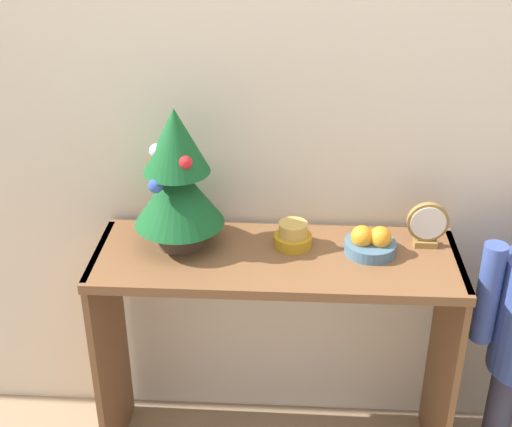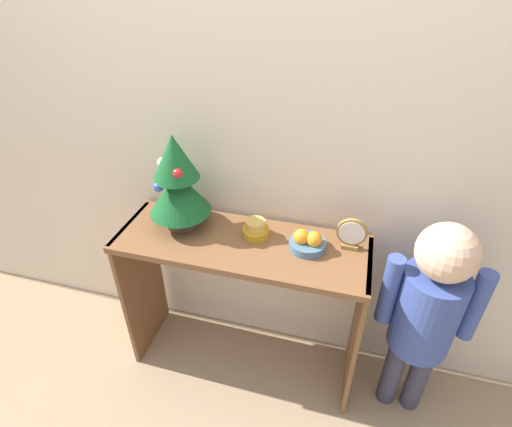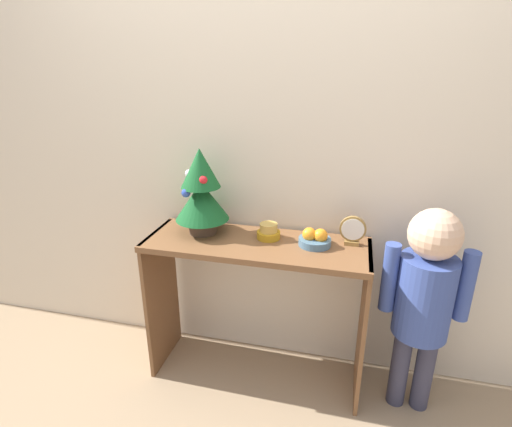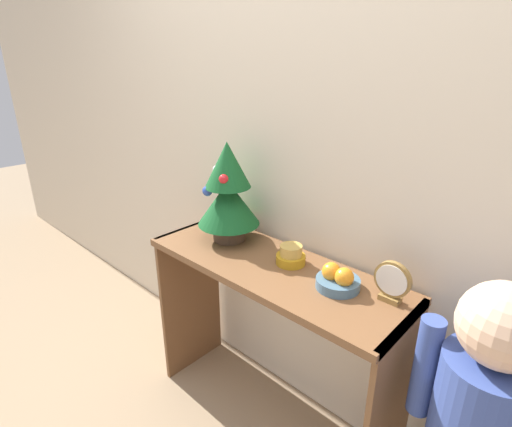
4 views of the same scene
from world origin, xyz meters
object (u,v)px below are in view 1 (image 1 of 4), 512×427
at_px(mini_tree, 177,178).
at_px(singing_bowl, 293,236).
at_px(desk_clock, 428,225).
at_px(fruit_bowl, 371,243).

distance_m(mini_tree, singing_bowl, 0.40).
bearing_deg(desk_clock, singing_bowl, -176.93).
distance_m(mini_tree, fruit_bowl, 0.62).
bearing_deg(fruit_bowl, mini_tree, 178.11).
bearing_deg(mini_tree, fruit_bowl, -1.89).
bearing_deg(singing_bowl, mini_tree, -178.44).
height_order(fruit_bowl, desk_clock, desk_clock).
relative_size(mini_tree, singing_bowl, 3.77).
relative_size(mini_tree, fruit_bowl, 2.82).
bearing_deg(mini_tree, desk_clock, 2.38).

